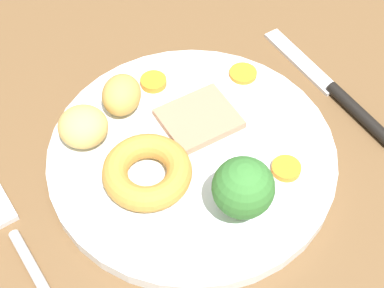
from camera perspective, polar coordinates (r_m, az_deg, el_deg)
The scene contains 12 objects.
dining_table at distance 54.29cm, azimuth 1.92°, elevation -2.84°, with size 120.00×84.00×3.60cm, color brown.
dinner_plate at distance 52.33cm, azimuth 0.00°, elevation -1.13°, with size 26.29×26.29×1.40cm, color white.
meat_slice_main at distance 53.59cm, azimuth 0.69°, elevation 2.55°, with size 6.78×5.85×0.80cm, color tan.
yorkshire_pudding at distance 49.22cm, azimuth -4.50°, elevation -2.78°, with size 7.81×7.81×2.24cm, color #C68938.
roast_potato_left at distance 52.16cm, azimuth -10.82°, elevation 1.72°, with size 4.55×4.36×3.51cm, color #D8B260.
roast_potato_right at distance 54.19cm, azimuth -7.05°, elevation 4.90°, with size 4.44×3.67×3.42cm, color tan.
carrot_coin_front at distance 58.01cm, azimuth 5.12°, elevation 7.03°, with size 2.79×2.79×0.42cm, color orange.
carrot_coin_back at distance 50.93cm, azimuth 9.38°, elevation -2.42°, with size 2.61×2.61×0.61cm, color orange.
carrot_coin_side at distance 56.92cm, azimuth -3.95°, elevation 6.18°, with size 2.61×2.61×0.68cm, color orange.
broccoli_floret at distance 45.37cm, azimuth 5.13°, elevation -4.44°, with size 5.07×5.07×6.22cm.
fork at distance 49.92cm, azimuth -16.76°, elevation -9.69°, with size 2.03×15.26×0.90cm.
knife at distance 59.33cm, azimuth 14.24°, elevation 4.95°, with size 1.96×18.53×1.20cm.
Camera 1 is at (-18.51, -24.46, 46.60)cm, focal length 53.42 mm.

